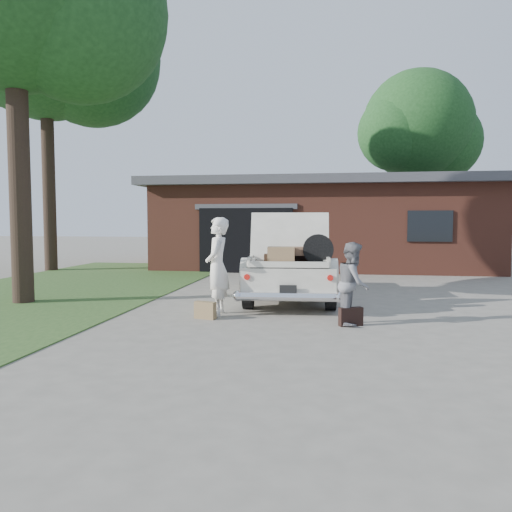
# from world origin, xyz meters

# --- Properties ---
(ground) EXTENTS (90.00, 90.00, 0.00)m
(ground) POSITION_xyz_m (0.00, 0.00, 0.00)
(ground) COLOR gray
(ground) RESTS_ON ground
(grass_strip) EXTENTS (6.00, 16.00, 0.02)m
(grass_strip) POSITION_xyz_m (-5.50, 3.00, 0.01)
(grass_strip) COLOR #2D4C1E
(grass_strip) RESTS_ON ground
(house) EXTENTS (12.80, 7.80, 3.30)m
(house) POSITION_xyz_m (0.98, 11.47, 1.67)
(house) COLOR brown
(house) RESTS_ON ground
(tree_back) EXTENTS (7.32, 6.37, 11.67)m
(tree_back) POSITION_xyz_m (-8.42, 7.72, 8.13)
(tree_back) COLOR #38281E
(tree_back) RESTS_ON ground
(tree_right) EXTENTS (5.98, 5.20, 8.97)m
(tree_right) POSITION_xyz_m (5.46, 16.46, 6.09)
(tree_right) COLOR #38281E
(tree_right) RESTS_ON ground
(sedan) EXTENTS (2.14, 4.89, 1.93)m
(sedan) POSITION_xyz_m (0.49, 2.68, 0.71)
(sedan) COLOR white
(sedan) RESTS_ON ground
(woman_left) EXTENTS (0.50, 0.70, 1.83)m
(woman_left) POSITION_xyz_m (-0.69, 0.36, 0.91)
(woman_left) COLOR white
(woman_left) RESTS_ON ground
(woman_right) EXTENTS (0.59, 0.73, 1.41)m
(woman_right) POSITION_xyz_m (1.79, -0.12, 0.70)
(woman_right) COLOR slate
(woman_right) RESTS_ON ground
(suitcase_left) EXTENTS (0.42, 0.24, 0.31)m
(suitcase_left) POSITION_xyz_m (-0.83, -0.04, 0.16)
(suitcase_left) COLOR olive
(suitcase_left) RESTS_ON ground
(suitcase_right) EXTENTS (0.42, 0.28, 0.31)m
(suitcase_right) POSITION_xyz_m (1.75, -0.26, 0.16)
(suitcase_right) COLOR black
(suitcase_right) RESTS_ON ground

